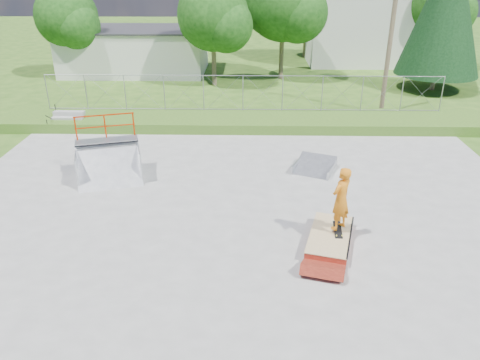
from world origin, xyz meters
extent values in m
plane|color=#2D5217|center=(0.00, 0.00, 0.00)|extent=(120.00, 120.00, 0.00)
cube|color=gray|center=(0.00, 0.00, 0.02)|extent=(20.00, 16.00, 0.04)
cube|color=#2D5217|center=(0.00, 9.50, 0.25)|extent=(24.00, 3.00, 0.50)
cube|color=maroon|center=(2.69, -1.23, 0.16)|extent=(1.70, 2.55, 0.33)
cube|color=tan|center=(2.69, -1.23, 0.34)|extent=(1.72, 2.57, 0.02)
cube|color=black|center=(2.92, -1.09, 0.39)|extent=(0.27, 0.81, 0.13)
imported|color=orange|center=(2.92, -1.09, 1.34)|extent=(0.81, 0.80, 1.89)
cube|color=silver|center=(-8.00, 22.00, 1.50)|extent=(10.00, 6.00, 3.00)
cube|color=silver|center=(9.00, 26.00, 2.50)|extent=(8.00, 6.00, 5.00)
cylinder|color=brown|center=(7.50, 12.00, 4.00)|extent=(0.24, 0.24, 8.00)
cylinder|color=brown|center=(-2.00, 18.00, 1.22)|extent=(0.30, 0.30, 2.45)
sphere|color=#143C10|center=(-2.00, 18.00, 4.41)|extent=(4.48, 4.48, 4.48)
sphere|color=#143C10|center=(-1.16, 17.44, 3.85)|extent=(3.36, 3.36, 3.36)
cylinder|color=brown|center=(2.50, 20.00, 1.40)|extent=(0.30, 0.30, 2.80)
sphere|color=#143C10|center=(2.50, 20.00, 5.04)|extent=(5.12, 5.12, 5.12)
sphere|color=#143C10|center=(3.46, 19.36, 4.40)|extent=(3.84, 3.84, 3.84)
cylinder|color=brown|center=(-12.00, 20.00, 1.14)|extent=(0.30, 0.30, 2.27)
sphere|color=#143C10|center=(-12.00, 20.00, 4.10)|extent=(4.16, 4.16, 4.16)
sphere|color=#143C10|center=(-11.22, 19.48, 3.58)|extent=(3.12, 3.12, 3.12)
cylinder|color=brown|center=(14.00, 24.00, 1.31)|extent=(0.30, 0.30, 2.62)
sphere|color=#143C10|center=(14.00, 24.00, 4.72)|extent=(4.80, 4.80, 4.80)
sphere|color=#143C10|center=(14.90, 23.40, 4.12)|extent=(3.60, 3.60, 3.60)
cylinder|color=brown|center=(5.00, 28.00, 1.05)|extent=(0.30, 0.30, 2.10)
sphere|color=#143C10|center=(5.00, 28.00, 3.78)|extent=(3.84, 3.84, 3.84)
sphere|color=#143C10|center=(5.72, 27.52, 3.30)|extent=(2.88, 2.88, 2.88)
cylinder|color=brown|center=(12.00, 17.00, 0.60)|extent=(0.28, 0.28, 1.20)
cone|color=black|center=(12.00, 17.00, 5.05)|extent=(5.04, 5.04, 8.10)
camera|label=1|loc=(0.33, -12.77, 7.44)|focal=35.00mm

